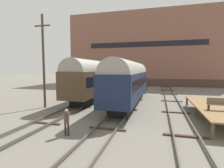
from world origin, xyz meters
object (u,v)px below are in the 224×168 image
train_car_brown (97,77)px  train_car_navy (130,80)px  bench (217,104)px  person_worker (67,120)px  utility_pole (44,60)px

train_car_brown → train_car_navy: bearing=-26.0°
train_car_navy → bench: 9.75m
person_worker → utility_pole: size_ratio=0.17×
train_car_brown → utility_pole: (-3.49, -6.78, 2.07)m
train_car_navy → train_car_brown: bearing=154.0°
person_worker → utility_pole: (-6.33, 6.54, 4.03)m
utility_pole → bench: bearing=-5.9°
utility_pole → train_car_brown: bearing=62.8°
train_car_brown → utility_pole: bearing=-117.2°
train_car_brown → train_car_navy: train_car_brown is taller
person_worker → train_car_navy: bearing=79.0°
train_car_brown → train_car_navy: size_ratio=0.96×
bench → person_worker: size_ratio=0.83×
train_car_brown → utility_pole: 7.90m
train_car_brown → bench: bearing=-33.9°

